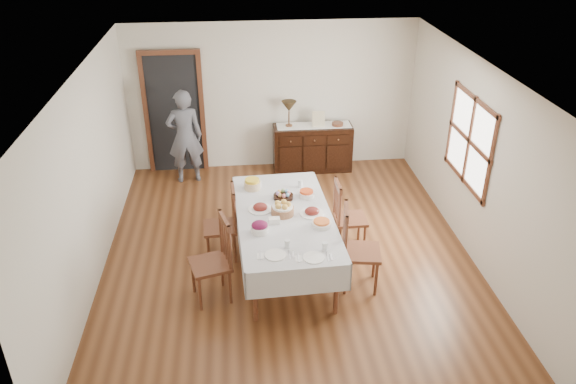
{
  "coord_description": "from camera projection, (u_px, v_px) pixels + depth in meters",
  "views": [
    {
      "loc": [
        -0.64,
        -6.41,
        4.45
      ],
      "look_at": [
        0.0,
        0.1,
        0.95
      ],
      "focal_mm": 35.0,
      "sensor_mm": 36.0,
      "label": 1
    }
  ],
  "objects": [
    {
      "name": "glass_far_a",
      "position": [
        259.0,
        184.0,
        7.82
      ],
      "size": [
        0.06,
        0.06,
        0.09
      ],
      "color": "white",
      "rests_on": "dining_table"
    },
    {
      "name": "person",
      "position": [
        185.0,
        134.0,
        9.42
      ],
      "size": [
        0.59,
        0.42,
        1.75
      ],
      "primitive_type": "imported",
      "rotation": [
        0.0,
        0.0,
        3.28
      ],
      "color": "#595B66",
      "rests_on": "ground"
    },
    {
      "name": "dining_table",
      "position": [
        284.0,
        221.0,
        7.2
      ],
      "size": [
        1.3,
        2.41,
        0.81
      ],
      "rotation": [
        0.0,
        0.0,
        0.04
      ],
      "color": "silver",
      "rests_on": "ground"
    },
    {
      "name": "setting_left",
      "position": [
        279.0,
        251.0,
        6.4
      ],
      "size": [
        0.42,
        0.31,
        0.1
      ],
      "color": "white",
      "rests_on": "dining_table"
    },
    {
      "name": "deco_bowl",
      "position": [
        338.0,
        124.0,
        9.83
      ],
      "size": [
        0.2,
        0.2,
        0.06
      ],
      "color": "brown",
      "rests_on": "sideboard"
    },
    {
      "name": "glass_far_b",
      "position": [
        300.0,
        184.0,
        7.82
      ],
      "size": [
        0.06,
        0.06,
        0.11
      ],
      "color": "white",
      "rests_on": "dining_table"
    },
    {
      "name": "bread_basket",
      "position": [
        283.0,
        209.0,
        7.14
      ],
      "size": [
        0.29,
        0.29,
        0.18
      ],
      "color": "#926040",
      "rests_on": "dining_table"
    },
    {
      "name": "ground",
      "position": [
        289.0,
        256.0,
        7.78
      ],
      "size": [
        6.0,
        6.0,
        0.0
      ],
      "primitive_type": "plane",
      "color": "brown"
    },
    {
      "name": "chair_left_far",
      "position": [
        224.0,
        223.0,
        7.52
      ],
      "size": [
        0.46,
        0.46,
        1.05
      ],
      "rotation": [
        0.0,
        0.0,
        -1.52
      ],
      "color": "brown",
      "rests_on": "ground"
    },
    {
      "name": "chair_right_far",
      "position": [
        347.0,
        215.0,
        7.72
      ],
      "size": [
        0.43,
        0.43,
        1.03
      ],
      "rotation": [
        0.0,
        0.0,
        1.58
      ],
      "color": "brown",
      "rests_on": "ground"
    },
    {
      "name": "ham_platter_a",
      "position": [
        260.0,
        208.0,
        7.27
      ],
      "size": [
        0.32,
        0.32,
        0.11
      ],
      "color": "white",
      "rests_on": "dining_table"
    },
    {
      "name": "chair_left_near",
      "position": [
        214.0,
        259.0,
        6.74
      ],
      "size": [
        0.57,
        0.57,
        1.1
      ],
      "rotation": [
        0.0,
        0.0,
        -1.3
      ],
      "color": "brown",
      "rests_on": "ground"
    },
    {
      "name": "carrot_bowl",
      "position": [
        306.0,
        194.0,
        7.57
      ],
      "size": [
        0.21,
        0.21,
        0.1
      ],
      "color": "white",
      "rests_on": "dining_table"
    },
    {
      "name": "butter_dish",
      "position": [
        274.0,
        220.0,
        6.97
      ],
      "size": [
        0.14,
        0.1,
        0.07
      ],
      "color": "white",
      "rests_on": "dining_table"
    },
    {
      "name": "pineapple_bowl",
      "position": [
        252.0,
        184.0,
        7.76
      ],
      "size": [
        0.23,
        0.23,
        0.15
      ],
      "color": "#D3B58A",
      "rests_on": "dining_table"
    },
    {
      "name": "ham_platter_b",
      "position": [
        312.0,
        212.0,
        7.17
      ],
      "size": [
        0.32,
        0.32,
        0.11
      ],
      "color": "white",
      "rests_on": "dining_table"
    },
    {
      "name": "chair_right_near",
      "position": [
        357.0,
        247.0,
        6.94
      ],
      "size": [
        0.54,
        0.54,
        1.13
      ],
      "rotation": [
        0.0,
        0.0,
        1.4
      ],
      "color": "brown",
      "rests_on": "ground"
    },
    {
      "name": "egg_basket",
      "position": [
        283.0,
        196.0,
        7.53
      ],
      "size": [
        0.27,
        0.27,
        0.11
      ],
      "color": "black",
      "rests_on": "dining_table"
    },
    {
      "name": "picture_frame",
      "position": [
        319.0,
        119.0,
        9.74
      ],
      "size": [
        0.22,
        0.08,
        0.28
      ],
      "color": "#C1B691",
      "rests_on": "sideboard"
    },
    {
      "name": "sideboard",
      "position": [
        312.0,
        148.0,
        10.03
      ],
      "size": [
        1.39,
        0.51,
        0.83
      ],
      "color": "black",
      "rests_on": "ground"
    },
    {
      "name": "setting_right",
      "position": [
        317.0,
        254.0,
        6.36
      ],
      "size": [
        0.42,
        0.31,
        0.1
      ],
      "color": "white",
      "rests_on": "dining_table"
    },
    {
      "name": "beet_bowl",
      "position": [
        260.0,
        227.0,
        6.77
      ],
      "size": [
        0.22,
        0.22,
        0.15
      ],
      "color": "white",
      "rests_on": "dining_table"
    },
    {
      "name": "room_shell",
      "position": [
        275.0,
        135.0,
        7.36
      ],
      "size": [
        5.02,
        6.02,
        2.65
      ],
      "color": "white",
      "rests_on": "ground"
    },
    {
      "name": "casserole_dish",
      "position": [
        322.0,
        223.0,
        6.91
      ],
      "size": [
        0.25,
        0.25,
        0.08
      ],
      "color": "white",
      "rests_on": "dining_table"
    },
    {
      "name": "table_lamp",
      "position": [
        289.0,
        107.0,
        9.65
      ],
      "size": [
        0.26,
        0.26,
        0.46
      ],
      "color": "brown",
      "rests_on": "sideboard"
    },
    {
      "name": "runner",
      "position": [
        314.0,
        125.0,
        9.85
      ],
      "size": [
        1.3,
        0.35,
        0.01
      ],
      "color": "white",
      "rests_on": "sideboard"
    }
  ]
}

